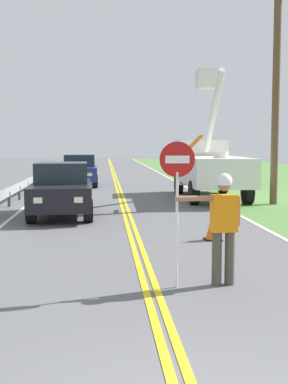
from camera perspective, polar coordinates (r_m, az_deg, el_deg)
The scene contains 12 objects.
centerline_yellow_left at distance 23.69m, azimuth -2.92°, elevation -0.14°, with size 0.11×110.00×0.01m, color yellow.
centerline_yellow_right at distance 23.70m, azimuth -2.49°, elevation -0.14°, with size 0.11×110.00×0.01m, color yellow.
edge_line_right at distance 24.08m, azimuth 5.89°, elevation -0.07°, with size 0.12×110.00×0.01m, color silver.
edge_line_left at distance 23.86m, azimuth -11.38°, elevation -0.20°, with size 0.12×110.00×0.01m, color silver.
flagger_worker at distance 8.34m, azimuth 8.83°, elevation -3.27°, with size 1.08×0.28×1.83m.
stop_sign_paddle at distance 8.04m, azimuth 3.72°, elevation 1.21°, with size 0.56×0.04×2.33m.
utility_bucket_truck at distance 21.93m, azimuth 7.19°, elevation 3.07°, with size 2.74×6.84×5.45m.
oncoming_sedan_nearest at distance 16.30m, azimuth -9.21°, elevation 0.20°, with size 2.05×4.17×1.70m.
oncoming_sedan_second at distance 27.98m, azimuth -7.21°, elevation 2.38°, with size 2.01×4.15×1.70m.
utility_pole_near at distance 20.00m, azimuth 14.53°, elevation 11.32°, with size 1.80×0.28×8.46m.
traffic_cone_lead at distance 12.32m, azimuth 7.72°, elevation -3.79°, with size 0.40×0.40×0.70m.
guardrail_left_shoulder at distance 20.40m, azimuth -14.27°, elevation 0.25°, with size 0.10×32.00×0.71m.
Camera 1 is at (-0.73, -3.58, 2.30)m, focal length 47.76 mm.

